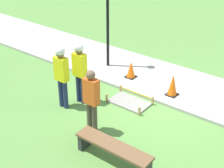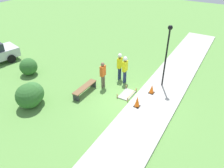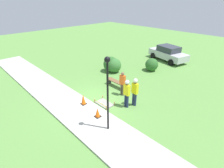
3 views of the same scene
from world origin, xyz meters
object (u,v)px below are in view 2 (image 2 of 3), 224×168
object	(u,v)px
park_bench	(85,88)
worker_assistant	(120,64)
traffic_cone_near_patch	(137,101)
lamppost_near	(167,48)
bystander_in_orange_shirt	(103,73)
traffic_cone_far_patch	(152,89)
worker_supervisor	(125,67)

from	to	relation	value
park_bench	worker_assistant	bearing A→B (deg)	-21.29
traffic_cone_near_patch	lamppost_near	size ratio (longest dim) A/B	0.18
traffic_cone_near_patch	bystander_in_orange_shirt	bearing A→B (deg)	73.59
traffic_cone_far_patch	bystander_in_orange_shirt	world-z (taller)	bystander_in_orange_shirt
worker_supervisor	bystander_in_orange_shirt	bearing A→B (deg)	143.03
traffic_cone_far_patch	lamppost_near	size ratio (longest dim) A/B	0.14
park_bench	worker_assistant	size ratio (longest dim) A/B	1.02
traffic_cone_far_patch	bystander_in_orange_shirt	distance (m)	3.20
bystander_in_orange_shirt	traffic_cone_near_patch	bearing A→B (deg)	-106.41
traffic_cone_near_patch	lamppost_near	world-z (taller)	lamppost_near
traffic_cone_near_patch	bystander_in_orange_shirt	size ratio (longest dim) A/B	0.39
park_bench	traffic_cone_far_patch	bearing A→B (deg)	-60.90
bystander_in_orange_shirt	traffic_cone_far_patch	bearing A→B (deg)	-74.20
traffic_cone_far_patch	lamppost_near	distance (m)	2.62
worker_assistant	bystander_in_orange_shirt	size ratio (longest dim) A/B	1.07
worker_assistant	lamppost_near	xyz separation A→B (m)	(0.59, -2.86, 1.54)
worker_supervisor	lamppost_near	size ratio (longest dim) A/B	0.48
bystander_in_orange_shirt	park_bench	bearing A→B (deg)	152.36
traffic_cone_near_patch	lamppost_near	xyz separation A→B (m)	(2.87, -0.46, 2.26)
traffic_cone_far_patch	park_bench	size ratio (longest dim) A/B	0.29
worker_supervisor	lamppost_near	xyz separation A→B (m)	(0.81, -2.35, 1.54)
traffic_cone_near_patch	traffic_cone_far_patch	size ratio (longest dim) A/B	1.22
park_bench	bystander_in_orange_shirt	size ratio (longest dim) A/B	1.09
traffic_cone_near_patch	worker_supervisor	bearing A→B (deg)	42.52
traffic_cone_near_patch	park_bench	size ratio (longest dim) A/B	0.36
worker_supervisor	worker_assistant	xyz separation A→B (m)	(0.22, 0.52, 0.01)
worker_assistant	bystander_in_orange_shirt	distance (m)	1.52
traffic_cone_far_patch	worker_assistant	distance (m)	2.79
traffic_cone_near_patch	traffic_cone_far_patch	distance (m)	1.70
lamppost_near	bystander_in_orange_shirt	bearing A→B (deg)	121.93
worker_supervisor	park_bench	bearing A→B (deg)	147.33
traffic_cone_near_patch	park_bench	xyz separation A→B (m)	(-0.33, 3.42, -0.10)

